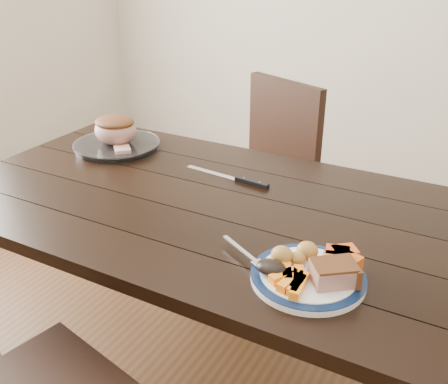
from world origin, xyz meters
The scene contains 15 objects.
ground centered at (0.00, 0.00, 0.00)m, with size 4.00×4.00×0.00m, color #472B16.
dining_table centered at (0.00, 0.00, 0.66)m, with size 1.61×0.92×0.75m.
chair_far centered at (-0.14, 0.73, 0.52)m, with size 0.55×0.56×0.93m.
dinner_plate centered at (0.42, -0.24, 0.76)m, with size 0.26×0.26×0.02m, color white.
plate_rim centered at (0.42, -0.24, 0.77)m, with size 0.26×0.26×0.02m, color #0C1C3C.
serving_platter centered at (-0.52, 0.21, 0.76)m, with size 0.32×0.32×0.02m, color white.
pork_slice centered at (0.48, -0.24, 0.79)m, with size 0.09×0.07×0.04m, color #AB7668.
roasted_potatoes centered at (0.38, -0.21, 0.79)m, with size 0.10×0.10×0.05m.
carrot_batons centered at (0.41, -0.30, 0.78)m, with size 0.08×0.11×0.02m.
pumpkin_wedges centered at (0.48, -0.18, 0.79)m, with size 0.10×0.11×0.04m.
dark_mushroom centered at (0.35, -0.28, 0.79)m, with size 0.07×0.05×0.03m, color black.
fork centered at (0.27, -0.24, 0.77)m, with size 0.16×0.10×0.00m.
roast_joint centered at (-0.52, 0.21, 0.82)m, with size 0.16×0.14×0.11m, color tan.
cut_slice centered at (-0.44, 0.15, 0.78)m, with size 0.07×0.06×0.02m, color tan.
carving_knife centered at (0.04, 0.17, 0.76)m, with size 0.32×0.05×0.01m.
Camera 1 is at (0.72, -1.15, 1.43)m, focal length 40.00 mm.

